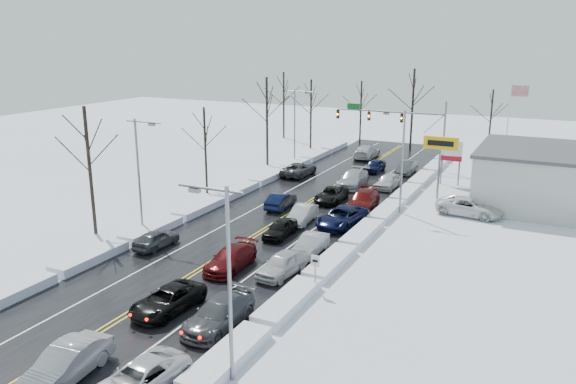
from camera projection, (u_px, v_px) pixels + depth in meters
The scene contains 43 objects.
ground at pixel (261, 232), 44.47m from camera, with size 160.00×160.00×0.00m, color silver.
road_surface at pixel (272, 225), 46.20m from camera, with size 14.00×84.00×0.01m, color black.
snow_bank_left at pixel (196, 213), 49.44m from camera, with size 1.65×72.00×0.62m, color silver.
snow_bank_right at pixel (360, 239), 42.96m from camera, with size 1.65×72.00×0.62m, color silver.
traffic_signal_mast at pixel (401, 121), 65.77m from camera, with size 13.28×0.39×8.00m.
tires_plus_sign at pixel (441, 147), 52.51m from camera, with size 3.20×0.34×6.00m.
used_vehicles_sign at pixel (451, 154), 58.15m from camera, with size 2.20×0.22×4.65m.
speed_limit_sign at pixel (315, 267), 33.62m from camera, with size 0.55×0.09×2.35m.
flagpole at pixel (510, 121), 62.40m from camera, with size 1.87×1.20×10.00m.
streetlight_se at pixel (225, 269), 23.96m from camera, with size 3.20×0.25×9.00m.
streetlight_ne at pixel (401, 153), 48.18m from camera, with size 3.20×0.25×9.00m.
streetlight_sw at pixel (140, 167), 43.14m from camera, with size 3.20×0.25×9.00m.
streetlight_nw at pixel (296, 121), 67.37m from camera, with size 3.20×0.25×9.00m.
tree_left_b at pixel (88, 146), 42.34m from camera, with size 4.00×4.00×10.00m.
tree_left_c at pixel (205, 134), 54.30m from camera, with size 3.40×3.40×8.50m.
tree_left_d at pixel (267, 104), 66.34m from camera, with size 4.20×4.20×10.50m.
tree_left_e at pixel (311, 101), 76.74m from camera, with size 3.80×3.80×9.50m.
tree_far_a at pixel (284, 92), 84.91m from camera, with size 4.00×4.00×10.00m.
tree_far_b at pixel (361, 100), 80.84m from camera, with size 3.60×3.60×9.00m.
tree_far_c at pixel (413, 94), 75.33m from camera, with size 4.40×4.40×11.00m.
tree_far_d at pixel (492, 110), 72.83m from camera, with size 3.40×3.40×8.50m.
queued_car_1 at pixel (68, 379), 25.26m from camera, with size 1.68×4.83×1.59m, color #919498.
queued_car_2 at pixel (168, 311), 31.63m from camera, with size 2.24×4.86×1.35m, color black.
queued_car_3 at pixel (231, 268), 37.46m from camera, with size 2.00×4.93×1.43m, color #4A090D.
queued_car_4 at pixel (280, 237), 43.47m from camera, with size 1.60×3.97×1.35m, color black.
queued_car_5 at pixel (302, 222), 46.91m from camera, with size 1.49×4.27×1.41m, color silver.
queued_car_6 at pixel (331, 202), 52.86m from camera, with size 2.24×4.86×1.35m, color black.
queued_car_7 at pixel (353, 186), 58.25m from camera, with size 2.30×5.66×1.64m, color #A5A7AD.
queued_car_8 at pixel (374, 172), 64.78m from camera, with size 1.63×4.05×1.38m, color black.
queued_car_11 at pixel (219, 326), 29.97m from camera, with size 2.08×5.12×1.49m, color #404245.
queued_car_12 at pixel (282, 275), 36.48m from camera, with size 1.77×4.40×1.50m, color silver.
queued_car_13 at pixel (311, 253), 40.07m from camera, with size 1.44×4.14×1.36m, color #A7A9AF.
queued_car_14 at pixel (342, 226), 46.02m from camera, with size 2.56×5.55×1.54m, color black.
queued_car_15 at pixel (363, 208), 50.84m from camera, with size 2.20×5.42×1.57m, color #530C0B.
queued_car_16 at pixel (388, 188), 57.56m from camera, with size 1.77×4.40×1.50m, color silver.
queued_car_17 at pixel (406, 173), 63.91m from camera, with size 1.54×4.43×1.46m, color #44474A.
oncoming_car_0 at pixel (281, 208), 50.84m from camera, with size 1.48×4.24×1.40m, color black.
oncoming_car_1 at pixel (299, 176), 62.84m from camera, with size 2.47×5.36×1.49m, color #393B3E.
oncoming_car_2 at pixel (366, 158), 72.11m from camera, with size 2.32×5.71×1.66m, color silver.
oncoming_car_3 at pixel (157, 247), 41.25m from camera, with size 1.59×3.94×1.34m, color #3F4145.
parked_car_0 at pixel (469, 215), 48.71m from camera, with size 2.60×5.64×1.57m, color white.
parked_car_1 at pixel (509, 204), 51.95m from camera, with size 1.92×4.73×1.37m, color #44464A.
parked_car_2 at pixel (493, 192), 56.21m from camera, with size 1.59×3.95×1.35m, color #444649.
Camera 1 is at (20.54, -36.75, 14.83)m, focal length 35.00 mm.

